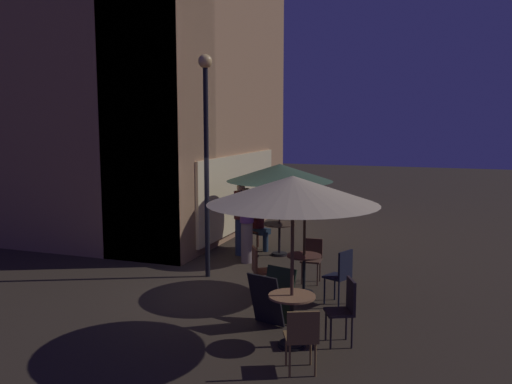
{
  "coord_description": "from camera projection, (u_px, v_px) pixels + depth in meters",
  "views": [
    {
      "loc": [
        -9.37,
        -4.14,
        3.25
      ],
      "look_at": [
        2.35,
        0.02,
        1.6
      ],
      "focal_mm": 37.9,
      "sensor_mm": 36.0,
      "label": 1
    }
  ],
  "objects": [
    {
      "name": "cafe_table_0",
      "position": [
        279.0,
        232.0,
        13.05
      ],
      "size": [
        0.77,
        0.77,
        0.78
      ],
      "color": "black",
      "rests_on": "ground"
    },
    {
      "name": "cafe_chair_0",
      "position": [
        255.0,
        226.0,
        13.72
      ],
      "size": [
        0.59,
        0.59,
        0.97
      ],
      "rotation": [
        0.0,
        0.0,
        -2.08
      ],
      "color": "brown",
      "rests_on": "ground"
    },
    {
      "name": "cafe_chair_5",
      "position": [
        345.0,
        305.0,
        7.83
      ],
      "size": [
        0.51,
        0.51,
        0.98
      ],
      "rotation": [
        0.0,
        0.0,
        2.01
      ],
      "color": "black",
      "rests_on": "ground"
    },
    {
      "name": "menu_sandwich_board",
      "position": [
        272.0,
        297.0,
        8.66
      ],
      "size": [
        0.76,
        0.7,
        0.86
      ],
      "rotation": [
        0.0,
        0.0,
        -0.27
      ],
      "color": "black",
      "rests_on": "ground"
    },
    {
      "name": "cafe_table_1",
      "position": [
        304.0,
        268.0,
        10.09
      ],
      "size": [
        0.65,
        0.65,
        0.76
      ],
      "color": "black",
      "rests_on": "ground"
    },
    {
      "name": "patio_umbrella_2",
      "position": [
        293.0,
        191.0,
        7.53
      ],
      "size": [
        2.43,
        2.43,
        2.49
      ],
      "color": "black",
      "rests_on": "ground"
    },
    {
      "name": "cafe_chair_4",
      "position": [
        302.0,
        334.0,
        6.9
      ],
      "size": [
        0.55,
        0.55,
        0.88
      ],
      "rotation": [
        0.0,
        0.0,
        0.42
      ],
      "color": "brown",
      "rests_on": "ground"
    },
    {
      "name": "patio_umbrella_0",
      "position": [
        280.0,
        173.0,
        12.86
      ],
      "size": [
        2.55,
        2.55,
        2.22
      ],
      "color": "black",
      "rests_on": "ground"
    },
    {
      "name": "street_lamp_near_corner",
      "position": [
        206.0,
        136.0,
        10.95
      ],
      "size": [
        0.28,
        0.28,
        4.56
      ],
      "color": "black",
      "rests_on": "ground"
    },
    {
      "name": "cafe_chair_3",
      "position": [
        341.0,
        272.0,
        9.5
      ],
      "size": [
        0.51,
        0.51,
        1.0
      ],
      "rotation": [
        0.0,
        0.0,
        1.14
      ],
      "color": "black",
      "rests_on": "ground"
    },
    {
      "name": "cafe_chair_2",
      "position": [
        260.0,
        267.0,
        9.94
      ],
      "size": [
        0.55,
        0.55,
        0.94
      ],
      "rotation": [
        0.0,
        0.0,
        -1.05
      ],
      "color": "brown",
      "rests_on": "ground"
    },
    {
      "name": "cafe_chair_1",
      "position": [
        312.0,
        256.0,
        10.9
      ],
      "size": [
        0.42,
        0.42,
        0.88
      ],
      "rotation": [
        0.0,
        0.0,
        -3.08
      ],
      "color": "#4D3326",
      "rests_on": "ground"
    },
    {
      "name": "cafe_building",
      "position": [
        127.0,
        56.0,
        14.64
      ],
      "size": [
        7.94,
        8.92,
        9.97
      ],
      "color": "#A47852",
      "rests_on": "ground"
    },
    {
      "name": "patron_standing_2",
      "position": [
        241.0,
        219.0,
        13.05
      ],
      "size": [
        0.34,
        0.34,
        1.76
      ],
      "rotation": [
        0.0,
        0.0,
        0.63
      ],
      "color": "#25324D",
      "rests_on": "ground"
    },
    {
      "name": "patron_seated_0",
      "position": [
        259.0,
        223.0,
        13.59
      ],
      "size": [
        0.47,
        0.53,
        1.21
      ],
      "rotation": [
        0.0,
        0.0,
        -2.08
      ],
      "color": "#213242",
      "rests_on": "ground"
    },
    {
      "name": "ground_plane",
      "position": [
        217.0,
        288.0,
        10.55
      ],
      "size": [
        60.0,
        60.0,
        0.0
      ],
      "primitive_type": "plane",
      "color": "#32281E"
    },
    {
      "name": "patron_standing_1",
      "position": [
        247.0,
        225.0,
        12.34
      ],
      "size": [
        0.32,
        0.32,
        1.73
      ],
      "rotation": [
        0.0,
        0.0,
        0.39
      ],
      "color": "slate",
      "rests_on": "ground"
    },
    {
      "name": "patio_umbrella_1",
      "position": [
        305.0,
        194.0,
        9.91
      ],
      "size": [
        2.18,
        2.18,
        2.17
      ],
      "color": "black",
      "rests_on": "ground"
    },
    {
      "name": "cafe_table_2",
      "position": [
        292.0,
        310.0,
        7.76
      ],
      "size": [
        0.68,
        0.68,
        0.77
      ],
      "color": "black",
      "rests_on": "ground"
    }
  ]
}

